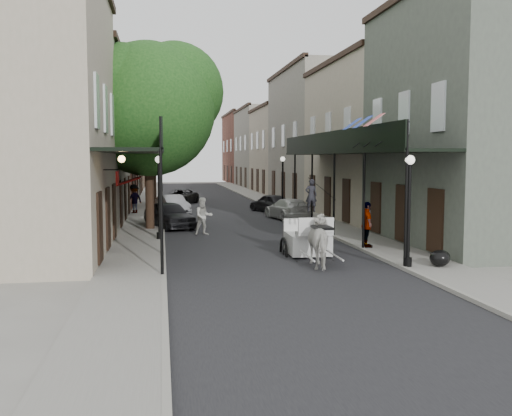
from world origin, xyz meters
name	(u,v)px	position (x,y,z in m)	size (l,w,h in m)	color
ground	(276,263)	(0.00, 0.00, 0.00)	(140.00, 140.00, 0.00)	gray
road	(220,211)	(0.00, 20.00, 0.01)	(8.00, 90.00, 0.01)	black
sidewalk_left	(147,212)	(-5.00, 20.00, 0.06)	(2.20, 90.00, 0.12)	gray
sidewalk_right	(289,210)	(5.00, 20.00, 0.06)	(2.20, 90.00, 0.12)	gray
building_row_left	(106,140)	(-8.60, 30.00, 5.25)	(5.00, 80.00, 10.50)	#B2A48E
building_row_right	(304,141)	(8.60, 30.00, 5.25)	(5.00, 80.00, 10.50)	gray
gallery_left	(143,151)	(-4.79, 6.98, 4.05)	(2.20, 18.05, 4.88)	black
gallery_right	(344,151)	(4.79, 6.98, 4.05)	(2.20, 18.05, 4.88)	black
tree_near	(156,104)	(-4.20, 10.18, 6.49)	(7.31, 6.80, 9.63)	#382619
tree_far	(157,130)	(-4.25, 24.18, 5.84)	(6.45, 6.00, 8.61)	#382619
lamppost_right_near	(409,209)	(4.10, -2.00, 2.05)	(0.32, 0.32, 3.71)	black
lamppost_left	(159,196)	(-4.10, 6.00, 2.05)	(0.32, 0.32, 3.71)	black
lamppost_right_far	(283,183)	(4.10, 18.00, 2.05)	(0.32, 0.32, 3.71)	black
horse	(323,241)	(1.44, -1.00, 0.89)	(0.96, 2.11, 1.78)	beige
carriage	(305,224)	(1.53, 1.78, 1.16)	(1.91, 2.68, 2.98)	black
pedestrian_walking	(203,216)	(-2.00, 7.84, 0.91)	(0.89, 0.69, 1.83)	beige
pedestrian_sidewalk_left	(134,199)	(-5.80, 18.49, 1.07)	(1.22, 0.70, 1.89)	gray
pedestrian_sidewalk_right	(367,225)	(4.20, 2.14, 1.05)	(1.09, 0.45, 1.85)	gray
car_left_near	(169,215)	(-3.60, 10.88, 0.72)	(1.70, 4.21, 1.44)	black
car_left_mid	(173,205)	(-3.29, 18.50, 0.64)	(1.35, 3.88, 1.28)	gray
car_left_far	(179,197)	(-2.60, 26.47, 0.62)	(2.04, 4.43, 1.23)	black
car_right_near	(288,209)	(3.60, 14.00, 0.64)	(1.80, 4.44, 1.29)	silver
car_right_far	(271,203)	(3.47, 19.02, 0.64)	(1.51, 3.76, 1.28)	black
trash_bags	(440,258)	(5.26, -2.03, 0.38)	(0.92, 1.07, 0.56)	black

